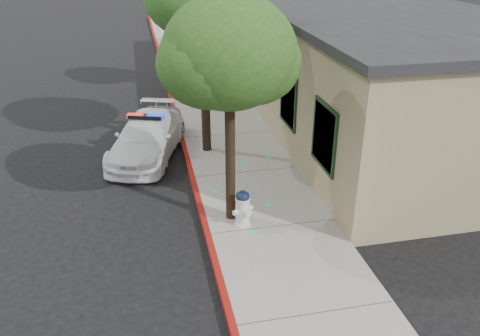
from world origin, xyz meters
The scene contains 8 objects.
ground centered at (0.00, 0.00, 0.00)m, with size 120.00×120.00×0.00m, color black.
sidewalk centered at (1.60, 3.00, 0.07)m, with size 3.20×60.00×0.15m, color gray.
red_curb centered at (0.06, 3.00, 0.08)m, with size 0.14×60.00×0.16m, color maroon.
clapboard_building centered at (6.69, 9.00, 2.13)m, with size 7.30×20.89×4.24m.
police_car centered at (-1.10, 5.12, 0.64)m, with size 3.03×4.71×1.39m.
fire_hydrant centered at (0.94, 0.22, 0.62)m, with size 0.53×0.47×0.93m.
street_tree_near centered at (0.73, 0.63, 4.11)m, with size 3.17×2.90×5.31m.
street_tree_far centered at (1.06, 11.47, 3.91)m, with size 2.76×2.67×5.01m.
Camera 1 is at (-1.18, -9.46, 6.53)m, focal length 36.36 mm.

